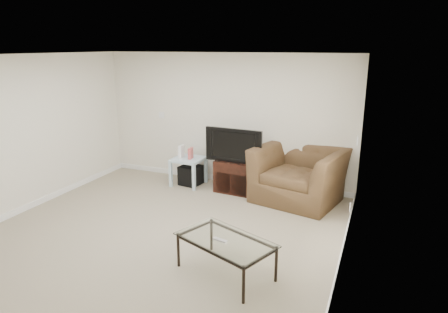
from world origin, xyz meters
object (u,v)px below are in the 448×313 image
at_px(recliner, 299,166).
at_px(tv_stand, 236,176).
at_px(side_table, 189,171).
at_px(coffee_table, 226,257).
at_px(television, 236,144).
at_px(subwoofer, 191,175).

bearing_deg(recliner, tv_stand, -167.10).
xyz_separation_m(tv_stand, side_table, (-0.98, 0.00, -0.03)).
bearing_deg(coffee_table, television, 108.04).
distance_m(tv_stand, coffee_table, 2.80).
relative_size(tv_stand, recliner, 0.50).
bearing_deg(recliner, subwoofer, -167.68).
bearing_deg(subwoofer, coffee_table, -56.07).
height_order(tv_stand, coffee_table, tv_stand).
height_order(subwoofer, recliner, recliner).
bearing_deg(subwoofer, television, -3.07).
height_order(recliner, coffee_table, recliner).
height_order(subwoofer, coffee_table, coffee_table).
relative_size(television, recliner, 0.70).
bearing_deg(side_table, coffee_table, -55.36).
relative_size(tv_stand, television, 0.71).
bearing_deg(tv_stand, coffee_table, -67.91).
xyz_separation_m(recliner, coffee_table, (-0.30, -2.66, -0.40)).
bearing_deg(recliner, television, -165.63).
xyz_separation_m(side_table, recliner, (2.14, 0.00, 0.36)).
distance_m(recliner, coffee_table, 2.71).
relative_size(tv_stand, subwoofer, 1.92).
relative_size(recliner, coffee_table, 1.26).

